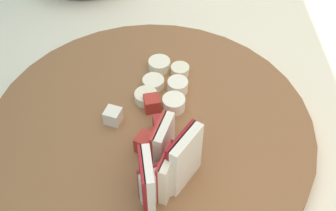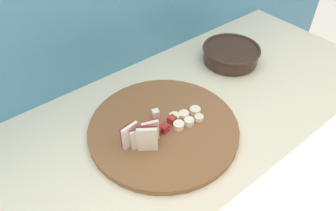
% 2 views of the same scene
% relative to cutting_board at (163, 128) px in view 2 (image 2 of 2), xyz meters
% --- Properties ---
extents(tile_backsplash, '(2.40, 0.04, 1.40)m').
position_rel_cutting_board_xyz_m(tile_backsplash, '(0.03, 0.30, -0.20)').
color(tile_backsplash, '#4C8EB2').
rests_on(tile_backsplash, ground).
extents(cutting_board, '(0.38, 0.38, 0.02)m').
position_rel_cutting_board_xyz_m(cutting_board, '(0.00, 0.00, 0.00)').
color(cutting_board, brown).
rests_on(cutting_board, tiled_countertop).
extents(apple_wedge_fan, '(0.09, 0.06, 0.07)m').
position_rel_cutting_board_xyz_m(apple_wedge_fan, '(-0.08, -0.02, 0.04)').
color(apple_wedge_fan, '#A32323').
rests_on(apple_wedge_fan, cutting_board).
extents(apple_dice_pile, '(0.09, 0.08, 0.02)m').
position_rel_cutting_board_xyz_m(apple_dice_pile, '(-0.02, -0.00, 0.02)').
color(apple_dice_pile, maroon).
rests_on(apple_dice_pile, cutting_board).
extents(banana_slice_rows, '(0.09, 0.07, 0.02)m').
position_rel_cutting_board_xyz_m(banana_slice_rows, '(0.06, -0.02, 0.01)').
color(banana_slice_rows, white).
rests_on(banana_slice_rows, cutting_board).
extents(ceramic_bowl, '(0.18, 0.18, 0.05)m').
position_rel_cutting_board_xyz_m(ceramic_bowl, '(0.35, 0.10, 0.02)').
color(ceramic_bowl, '#382319').
rests_on(ceramic_bowl, tiled_countertop).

